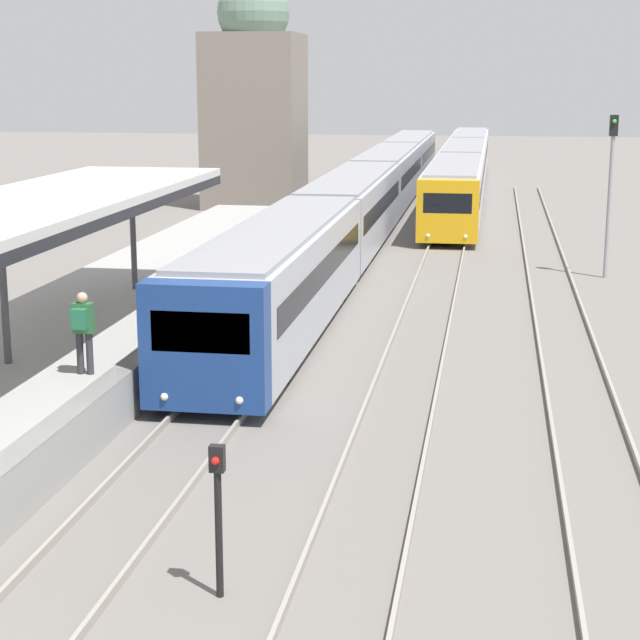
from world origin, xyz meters
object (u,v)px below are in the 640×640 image
object	(u,v)px
person_on_platform	(83,326)
signal_post_near	(218,505)
train_far	(464,166)
train_near	(372,190)
signal_mast_far	(611,178)

from	to	relation	value
person_on_platform	signal_post_near	world-z (taller)	person_on_platform
person_on_platform	train_far	world-z (taller)	train_far
train_near	signal_post_near	size ratio (longest dim) A/B	27.79
person_on_platform	train_near	size ratio (longest dim) A/B	0.03
train_near	train_far	xyz separation A→B (m)	(3.82, 14.62, -0.03)
train_near	signal_mast_far	xyz separation A→B (m)	(9.54, -11.96, 1.81)
person_on_platform	signal_mast_far	world-z (taller)	signal_mast_far
train_far	signal_post_near	distance (m)	51.46
train_far	train_near	bearing A→B (deg)	-104.62
train_near	train_far	world-z (taller)	train_near
train_far	signal_mast_far	size ratio (longest dim) A/B	7.69
person_on_platform	train_near	xyz separation A→B (m)	(2.31, 30.12, -0.37)
signal_mast_far	signal_post_near	bearing A→B (deg)	-106.56
signal_post_near	signal_mast_far	world-z (taller)	signal_mast_far
train_near	signal_post_near	distance (m)	36.87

